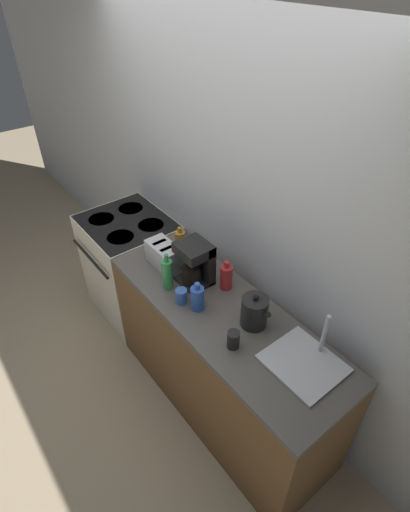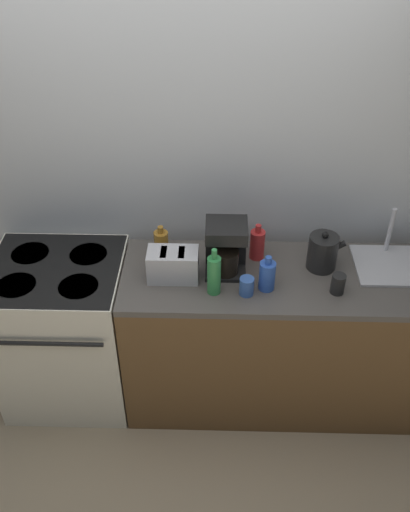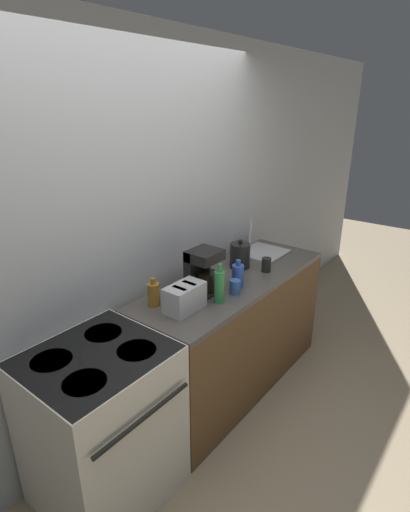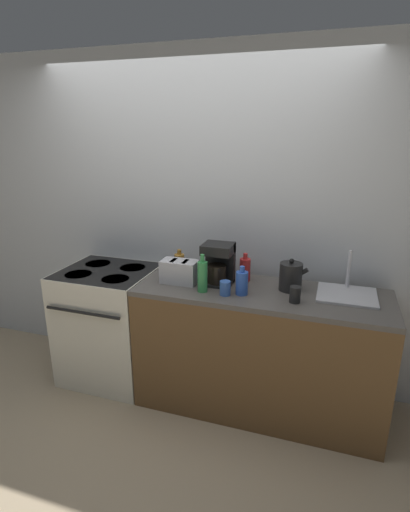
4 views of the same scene
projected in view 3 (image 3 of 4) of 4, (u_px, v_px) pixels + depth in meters
The scene contains 14 objects.
ground_plane at pixel (216, 447), 2.65m from camera, with size 12.00×12.00×0.00m, color tan.
wall_back at pixel (131, 241), 2.58m from camera, with size 8.00×0.05×2.60m.
stove at pixel (103, 424), 2.20m from camera, with size 0.72×0.68×0.94m.
counter_block at pixel (233, 332), 3.11m from camera, with size 1.75×0.60×0.94m.
kettle at pixel (240, 255), 3.08m from camera, with size 0.20×0.16×0.23m.
toaster at pixel (185, 297), 2.45m from camera, with size 0.26×0.15×0.17m.
coffee_maker at pixel (202, 270), 2.67m from camera, with size 0.21×0.19×0.30m.
sink_tray at pixel (262, 251), 3.40m from camera, with size 0.38×0.35×0.28m.
bottle_red at pixel (205, 268), 2.88m from camera, with size 0.08×0.08×0.21m.
bottle_amber at pixel (154, 294), 2.51m from camera, with size 0.08×0.08×0.19m.
bottle_green at pixel (219, 286), 2.54m from camera, with size 0.07×0.07×0.27m.
bottle_blue at pixel (238, 275), 2.76m from camera, with size 0.08×0.08×0.20m.
cup_blue at pixel (235, 287), 2.67m from camera, with size 0.07×0.07×0.10m.
cup_black at pixel (266, 265), 3.02m from camera, with size 0.07×0.07×0.11m.
Camera 3 is at (-1.63, -1.18, 2.15)m, focal length 28.00 mm.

